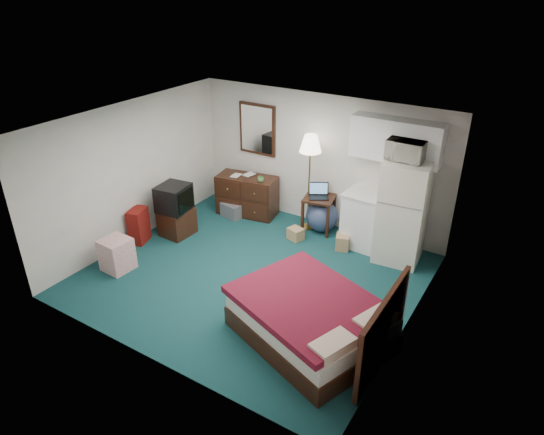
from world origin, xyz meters
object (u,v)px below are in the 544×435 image
Objects in this scene: tv_stand at (177,222)px; suitcase at (139,226)px; floor_lamp at (309,183)px; kitchen_counter at (372,221)px; desk at (318,214)px; dresser at (247,195)px; fridge at (403,212)px; bed at (310,319)px.

suitcase reaches higher than tv_stand.
kitchen_counter is (1.27, -0.02, -0.43)m from floor_lamp.
kitchen_counter is (1.05, -0.04, 0.15)m from desk.
fridge is at bearing -10.62° from dresser.
tv_stand is (-0.62, -1.40, -0.15)m from dresser.
dresser is 3.86m from bed.
desk is 2.64m from tv_stand.
floor_lamp reaches higher than suitcase.
floor_lamp reaches higher than dresser.
desk is 3.04m from bed.
bed is at bearing -81.85° from kitchen_counter.
fridge is 2.66m from bed.
suitcase is at bearing -169.93° from bed.
floor_lamp is 2.88× the size of suitcase.
suitcase is (-1.01, -1.97, -0.08)m from dresser.
fridge is at bearing -5.07° from floor_lamp.
kitchen_counter reaches higher than tv_stand.
floor_lamp is 1.87× the size of kitchen_counter.
desk is 0.69× the size of kitchen_counter.
tv_stand is at bearing 38.54° from suitcase.
kitchen_counter is (2.59, 0.08, 0.09)m from dresser.
fridge is 2.76× the size of suitcase.
floor_lamp is 2.70× the size of desk.
tv_stand is 0.69m from suitcase.
suitcase is (-0.39, -0.57, 0.07)m from tv_stand.
kitchen_counter is at bearing -7.79° from dresser.
bed is 2.98× the size of suitcase.
kitchen_counter is at bearing 114.94° from bed.
tv_stand is (-2.15, -1.52, -0.09)m from desk.
floor_lamp is (1.32, 0.11, 0.52)m from dresser.
tv_stand is (-1.94, -1.51, -0.67)m from floor_lamp.
fridge reaches higher than tv_stand.
kitchen_counter is 4.14m from suitcase.
fridge is (1.82, -0.16, -0.04)m from floor_lamp.
desk is 0.39× the size of fridge.
desk is at bearing -5.12° from dresser.
bed is at bearing -17.64° from tv_stand.
fridge is at bearing -10.75° from kitchen_counter.
floor_lamp reaches higher than tv_stand.
fridge is (0.56, -0.14, 0.39)m from kitchen_counter.
floor_lamp reaches higher than desk.
suitcase is (-2.33, -2.08, -0.60)m from floor_lamp.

